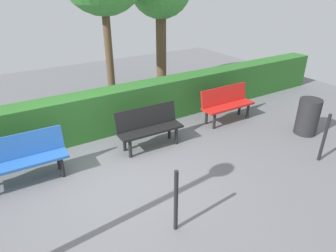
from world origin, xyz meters
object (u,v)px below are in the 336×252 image
object	(u,v)px
trash_bin	(308,117)
bench_red	(227,103)
bench_blue	(17,158)
bench_black	(149,126)

from	to	relation	value
trash_bin	bench_red	bearing A→B (deg)	-54.49
bench_blue	bench_black	bearing A→B (deg)	179.58
bench_black	bench_blue	distance (m)	2.53
trash_bin	bench_black	bearing A→B (deg)	-22.80
bench_red	trash_bin	xyz separation A→B (m)	(-1.09, 1.53, -0.06)
bench_black	bench_blue	xyz separation A→B (m)	(2.53, -0.09, 0.01)
bench_red	trash_bin	size ratio (longest dim) A/B	1.68
bench_red	bench_blue	xyz separation A→B (m)	(4.80, 0.03, 0.00)
bench_red	bench_black	xyz separation A→B (m)	(2.27, 0.12, -0.00)
trash_bin	bench_blue	bearing A→B (deg)	-14.32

